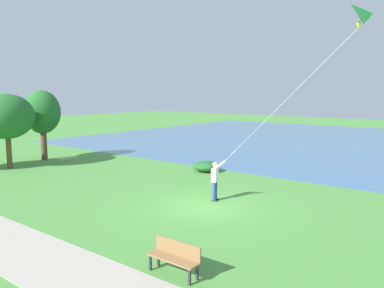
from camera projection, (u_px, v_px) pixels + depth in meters
name	position (u px, v px, depth m)	size (l,w,h in m)	color
ground_plane	(205.00, 206.00, 16.22)	(120.00, 120.00, 0.00)	#4C8E3D
lake_water	(320.00, 141.00, 38.00)	(36.00, 44.00, 0.01)	teal
walkway_path	(16.00, 248.00, 11.85)	(2.40, 32.00, 0.02)	#ADA393
person_kite_flyer	(215.00, 177.00, 16.88)	(0.50, 0.63, 1.83)	#232328
flying_kite	(350.00, 18.00, 14.07)	(2.13, 5.22, 6.11)	green
park_bench_near_walkway	(175.00, 256.00, 10.07)	(0.45, 1.50, 0.88)	olive
tree_treeline_right	(42.00, 113.00, 26.92)	(2.50, 2.47, 4.91)	brown
tree_horizon_far	(7.00, 117.00, 23.88)	(3.42, 2.95, 4.69)	brown
lakeside_shrub	(206.00, 166.00, 23.25)	(1.60, 1.57, 0.64)	#236028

